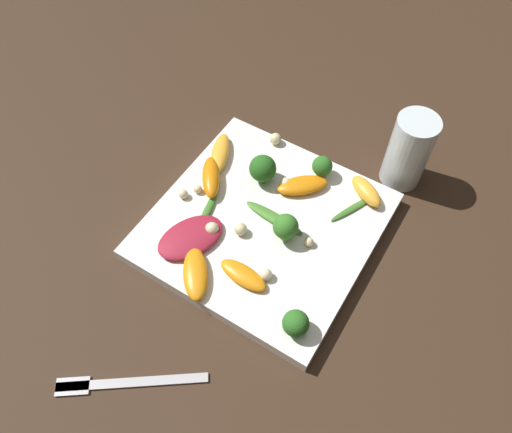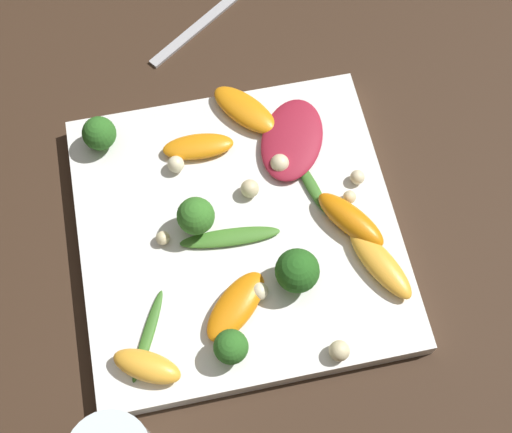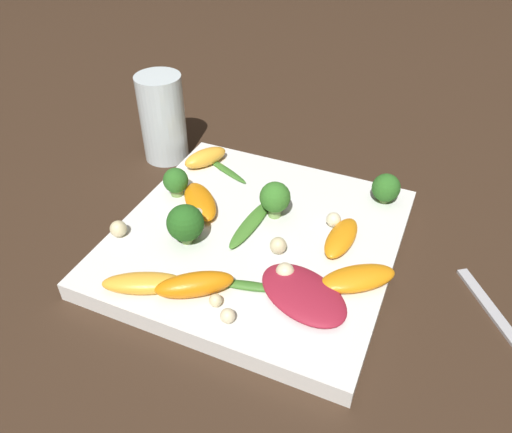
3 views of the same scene
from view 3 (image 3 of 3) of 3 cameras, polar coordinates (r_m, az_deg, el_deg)
ground_plane at (r=0.55m, az=0.03°, el=-3.58°), size 2.40×2.40×0.00m
plate at (r=0.55m, az=0.03°, el=-2.76°), size 0.29×0.29×0.02m
drinking_glass at (r=0.69m, az=-10.62°, el=10.99°), size 0.06×0.06×0.12m
radicchio_leaf_0 at (r=0.47m, az=5.42°, el=-8.81°), size 0.11×0.09×0.01m
orange_segment_0 at (r=0.65m, az=-5.80°, el=6.73°), size 0.05×0.06×0.02m
orange_segment_1 at (r=0.53m, az=9.71°, el=-2.40°), size 0.03×0.07×0.01m
orange_segment_2 at (r=0.49m, az=11.55°, el=-6.94°), size 0.08×0.07×0.02m
orange_segment_3 at (r=0.49m, az=-12.69°, el=-7.44°), size 0.08×0.06×0.02m
orange_segment_4 at (r=0.47m, az=-7.03°, el=-7.72°), size 0.08×0.06×0.02m
orange_segment_5 at (r=0.57m, az=-6.41°, el=1.73°), size 0.07×0.08×0.02m
broccoli_floret_0 at (r=0.59m, az=-9.16°, el=4.00°), size 0.03×0.03×0.03m
broccoli_floret_1 at (r=0.52m, az=-8.07°, el=-0.78°), size 0.04×0.04×0.04m
broccoli_floret_2 at (r=0.59m, az=14.64°, el=3.17°), size 0.03×0.03×0.04m
broccoli_floret_3 at (r=0.55m, az=2.18°, el=2.12°), size 0.03×0.03×0.04m
arugula_sprig_0 at (r=0.64m, az=-3.64°, el=5.44°), size 0.08×0.04×0.00m
arugula_sprig_1 at (r=0.48m, az=-0.77°, el=-7.93°), size 0.06×0.03×0.01m
arugula_sprig_2 at (r=0.55m, az=-0.59°, el=-0.78°), size 0.02×0.09×0.01m
macadamia_nut_0 at (r=0.45m, az=-3.26°, el=-11.27°), size 0.01×0.01×0.01m
macadamia_nut_1 at (r=0.55m, az=8.86°, el=-0.36°), size 0.02×0.02×0.02m
macadamia_nut_2 at (r=0.55m, az=-15.46°, el=-1.36°), size 0.02×0.02×0.02m
macadamia_nut_3 at (r=0.59m, az=2.45°, el=2.71°), size 0.01×0.01×0.01m
macadamia_nut_4 at (r=0.51m, az=2.55°, el=-3.33°), size 0.02×0.02×0.02m
macadamia_nut_5 at (r=0.56m, az=-6.69°, el=0.18°), size 0.02×0.02×0.02m
macadamia_nut_6 at (r=0.47m, az=-4.64°, el=-9.54°), size 0.01×0.01×0.01m
macadamia_nut_7 at (r=0.49m, az=3.34°, el=-6.34°), size 0.02×0.02×0.02m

